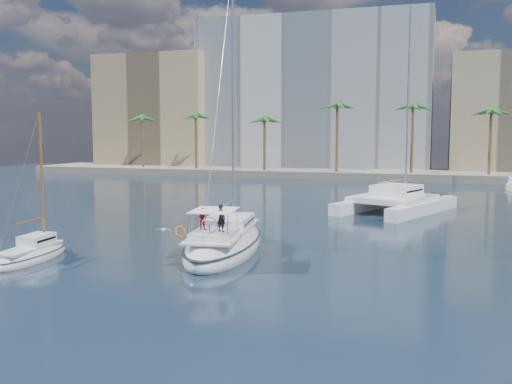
% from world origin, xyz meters
% --- Properties ---
extents(ground, '(160.00, 160.00, 0.00)m').
position_xyz_m(ground, '(0.00, 0.00, 0.00)').
color(ground, black).
rests_on(ground, ground).
extents(quay, '(120.00, 14.00, 1.20)m').
position_xyz_m(quay, '(0.00, 61.00, 0.60)').
color(quay, gray).
rests_on(quay, ground).
extents(building_modern, '(42.00, 16.00, 28.00)m').
position_xyz_m(building_modern, '(-12.00, 73.00, 14.00)').
color(building_modern, silver).
rests_on(building_modern, ground).
extents(building_tan_left, '(22.00, 14.00, 22.00)m').
position_xyz_m(building_tan_left, '(-42.00, 69.00, 11.00)').
color(building_tan_left, tan).
rests_on(building_tan_left, ground).
extents(palm_left, '(3.60, 3.60, 12.30)m').
position_xyz_m(palm_left, '(-34.00, 57.00, 10.28)').
color(palm_left, brown).
rests_on(palm_left, ground).
extents(palm_centre, '(3.60, 3.60, 12.30)m').
position_xyz_m(palm_centre, '(0.00, 57.00, 10.28)').
color(palm_centre, brown).
rests_on(palm_centre, ground).
extents(main_sloop, '(5.86, 13.17, 18.87)m').
position_xyz_m(main_sloop, '(-2.18, -0.31, 0.56)').
color(main_sloop, white).
rests_on(main_sloop, ground).
extents(small_sloop, '(2.37, 6.44, 9.11)m').
position_xyz_m(small_sloop, '(-12.02, -5.96, 0.37)').
color(small_sloop, white).
rests_on(small_sloop, ground).
extents(catamaran, '(11.03, 14.74, 19.14)m').
position_xyz_m(catamaran, '(6.57, 21.39, 1.18)').
color(catamaran, white).
rests_on(catamaran, ground).
extents(seagull, '(1.11, 0.48, 0.21)m').
position_xyz_m(seagull, '(-6.82, 0.53, 1.01)').
color(seagull, silver).
rests_on(seagull, ground).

